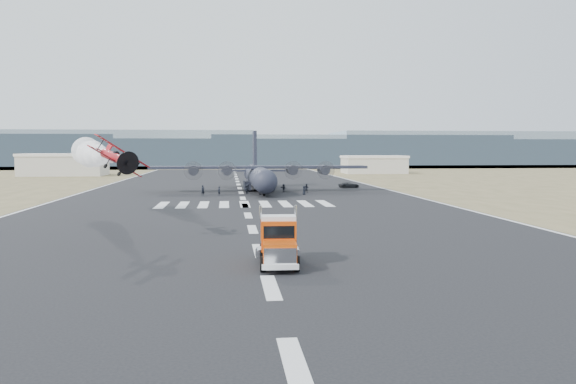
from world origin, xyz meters
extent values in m
plane|color=black|center=(0.00, 0.00, 0.00)|extent=(500.00, 500.00, 0.00)
cube|color=brown|center=(0.00, 230.00, 0.00)|extent=(500.00, 80.00, 0.00)
cube|color=gray|center=(-65.00, 260.00, 8.50)|extent=(150.00, 50.00, 17.00)
cube|color=gray|center=(0.00, 260.00, 6.50)|extent=(150.00, 50.00, 13.00)
cube|color=gray|center=(65.00, 260.00, 7.50)|extent=(150.00, 50.00, 15.00)
cube|color=gray|center=(130.00, 260.00, 8.50)|extent=(150.00, 50.00, 17.00)
cube|color=#B8B2A3|center=(-52.00, 145.00, 3.00)|extent=(24.00, 14.00, 6.00)
cube|color=silver|center=(-52.00, 145.00, 6.30)|extent=(24.50, 14.50, 0.80)
cube|color=#B8B2A3|center=(46.00, 150.00, 2.60)|extent=(20.00, 12.00, 5.20)
cube|color=silver|center=(46.00, 150.00, 5.50)|extent=(20.50, 12.50, 0.80)
cube|color=black|center=(1.10, 7.38, 0.53)|extent=(1.41, 6.61, 0.24)
cube|color=#BD4C0B|center=(0.95, 4.49, 1.30)|extent=(2.34, 2.43, 1.25)
cube|color=silver|center=(0.88, 3.28, 1.21)|extent=(2.13, 0.26, 1.06)
cube|color=silver|center=(0.87, 3.09, 0.53)|extent=(2.42, 0.42, 0.34)
cube|color=#BD4C0B|center=(1.04, 6.22, 2.12)|extent=(2.50, 1.86, 2.12)
cube|color=black|center=(1.00, 5.40, 2.46)|extent=(2.13, 0.23, 0.87)
cube|color=silver|center=(1.06, 6.51, 3.23)|extent=(2.49, 1.67, 0.48)
cube|color=#BD4C0B|center=(1.13, 7.95, 1.83)|extent=(2.51, 2.06, 2.51)
cylinder|color=black|center=(-0.18, 4.16, 0.53)|extent=(0.44, 1.08, 1.06)
cylinder|color=black|center=(2.03, 4.04, 0.53)|extent=(0.44, 1.08, 1.06)
cylinder|color=black|center=(0.04, 8.21, 0.53)|extent=(0.44, 1.08, 1.06)
cylinder|color=black|center=(2.25, 8.09, 0.53)|extent=(0.44, 1.08, 1.06)
cylinder|color=black|center=(0.09, 9.17, 0.53)|extent=(0.44, 1.08, 1.06)
cylinder|color=black|center=(2.30, 9.05, 0.53)|extent=(0.44, 1.08, 1.06)
cylinder|color=#AD0B2F|center=(-12.38, 18.66, 7.38)|extent=(2.27, 4.62, 0.83)
sphere|color=black|center=(-12.44, 18.84, 7.70)|extent=(0.64, 0.64, 0.64)
cylinder|color=black|center=(-11.66, 16.58, 7.38)|extent=(1.05, 0.82, 0.92)
cylinder|color=black|center=(-11.56, 16.27, 7.38)|extent=(1.92, 0.68, 2.02)
cube|color=#AD0B2F|center=(-12.26, 18.32, 7.05)|extent=(4.79, 2.41, 2.95)
cube|color=#AD0B2F|center=(-12.17, 18.06, 8.16)|extent=(4.94, 2.46, 3.05)
cube|color=#AD0B2F|center=(-13.06, 20.66, 7.84)|extent=(0.35, 0.81, 0.92)
cube|color=#AD0B2F|center=(-13.06, 20.66, 7.38)|extent=(1.95, 1.20, 0.07)
cylinder|color=black|center=(-12.83, 17.73, 6.27)|extent=(0.24, 0.42, 0.40)
cylinder|color=black|center=(-11.44, 18.21, 6.27)|extent=(0.24, 0.42, 0.40)
sphere|color=white|center=(-13.12, 20.84, 7.38)|extent=(0.64, 0.64, 0.64)
sphere|color=white|center=(-13.83, 22.93, 7.40)|extent=(0.94, 0.94, 0.94)
sphere|color=white|center=(-14.55, 25.01, 7.43)|extent=(1.23, 1.23, 1.23)
sphere|color=white|center=(-15.26, 27.10, 7.46)|extent=(1.53, 1.53, 1.53)
sphere|color=white|center=(-15.98, 29.19, 7.49)|extent=(1.82, 1.82, 1.82)
sphere|color=white|center=(-16.69, 31.27, 7.51)|extent=(2.11, 2.11, 2.11)
sphere|color=white|center=(-17.40, 33.36, 7.54)|extent=(2.41, 2.41, 2.41)
sphere|color=white|center=(-18.12, 35.45, 7.57)|extent=(2.70, 2.70, 2.70)
sphere|color=white|center=(-18.83, 37.53, 7.60)|extent=(3.00, 3.00, 3.00)
sphere|color=white|center=(-19.55, 39.62, 7.62)|extent=(3.29, 3.29, 3.29)
sphere|color=white|center=(-20.26, 41.71, 7.65)|extent=(3.58, 3.58, 3.58)
cylinder|color=black|center=(3.57, 75.48, 2.68)|extent=(4.63, 28.93, 4.12)
sphere|color=black|center=(3.82, 61.05, 2.68)|extent=(4.12, 4.12, 4.12)
cone|color=black|center=(3.32, 89.91, 2.68)|extent=(4.23, 6.25, 4.12)
cube|color=black|center=(3.59, 74.45, 4.64)|extent=(41.29, 5.05, 0.52)
cylinder|color=black|center=(-8.77, 73.72, 4.12)|extent=(1.92, 3.95, 1.86)
cylinder|color=#3F3F44|center=(-8.73, 71.66, 4.12)|extent=(3.50, 0.11, 3.50)
cylinder|color=black|center=(-2.59, 73.83, 4.12)|extent=(1.92, 3.95, 1.86)
cylinder|color=#3F3F44|center=(-2.55, 71.77, 4.12)|extent=(3.50, 0.11, 3.50)
cylinder|color=black|center=(9.78, 74.04, 4.12)|extent=(1.92, 3.95, 1.86)
cylinder|color=#3F3F44|center=(9.82, 71.98, 4.12)|extent=(3.50, 0.11, 3.50)
cylinder|color=black|center=(15.96, 74.15, 4.12)|extent=(1.92, 3.95, 1.86)
cylinder|color=#3F3F44|center=(16.00, 72.09, 4.12)|extent=(3.50, 0.11, 3.50)
cube|color=black|center=(3.35, 87.85, 7.83)|extent=(0.70, 4.65, 8.25)
cube|color=black|center=(3.35, 88.36, 3.50)|extent=(14.48, 3.34, 0.36)
cube|color=black|center=(1.29, 76.47, 1.13)|extent=(1.34, 6.20, 1.65)
cylinder|color=black|center=(1.29, 76.47, 0.57)|extent=(0.54, 1.14, 1.13)
cube|color=black|center=(5.82, 76.55, 1.13)|extent=(1.34, 6.20, 1.65)
cylinder|color=black|center=(5.82, 76.55, 0.57)|extent=(0.54, 1.14, 1.13)
cylinder|color=black|center=(3.77, 64.15, 0.46)|extent=(0.43, 0.93, 0.93)
imported|color=black|center=(22.81, 82.43, 0.60)|extent=(4.60, 2.77, 1.20)
imported|color=black|center=(-6.75, 65.50, 0.94)|extent=(0.89, 0.88, 1.88)
imported|color=black|center=(12.15, 70.37, 0.86)|extent=(0.84, 0.53, 1.72)
imported|color=black|center=(1.15, 69.32, 0.87)|extent=(1.15, 0.58, 1.75)
imported|color=black|center=(3.26, 66.02, 0.94)|extent=(1.17, 1.18, 1.87)
imported|color=black|center=(11.01, 65.92, 0.80)|extent=(0.82, 0.91, 1.59)
imported|color=black|center=(7.99, 72.14, 0.78)|extent=(1.16, 1.47, 1.56)
imported|color=black|center=(-3.96, 65.95, 0.80)|extent=(0.74, 0.76, 1.61)
imported|color=black|center=(0.81, 68.45, 0.79)|extent=(0.87, 0.89, 1.58)
camera|label=1|loc=(-2.48, -32.51, 8.16)|focal=35.00mm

